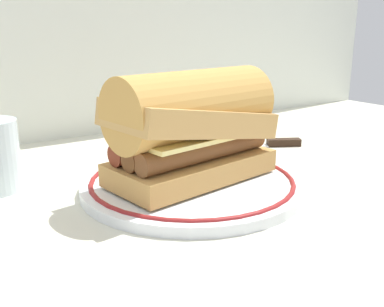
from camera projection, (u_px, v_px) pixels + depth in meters
The scene contains 4 objects.
ground_plane at pixel (184, 199), 0.51m from camera, with size 1.50×1.50×0.00m, color beige.
plate at pixel (192, 183), 0.54m from camera, with size 0.27×0.27×0.01m.
sausage_sandwich at pixel (192, 126), 0.52m from camera, with size 0.21×0.13×0.13m.
butter_knife at pixel (265, 144), 0.73m from camera, with size 0.13×0.08×0.01m.
Camera 1 is at (-0.25, -0.40, 0.19)m, focal length 41.45 mm.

